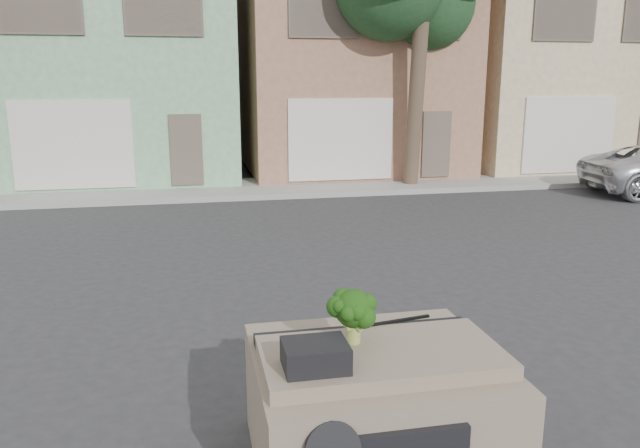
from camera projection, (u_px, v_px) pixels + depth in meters
name	position (u px, v px, depth m)	size (l,w,h in m)	color
ground_plane	(309.00, 329.00, 8.21)	(120.00, 120.00, 0.00)	#303033
sidewalk	(242.00, 189.00, 18.20)	(40.00, 3.00, 0.15)	gray
townhouse_mint	(122.00, 61.00, 20.48)	(7.20, 8.20, 7.55)	#81B385
townhouse_tan	(343.00, 62.00, 21.96)	(7.20, 8.20, 7.55)	#996B52
townhouse_beige	(537.00, 63.00, 23.44)	(7.20, 8.20, 7.55)	beige
tree_near	(418.00, 41.00, 17.57)	(4.40, 4.00, 8.50)	#1D3F20
car_dashboard	(375.00, 405.00, 5.22)	(2.00, 1.80, 1.12)	#7B6C5A
instrument_hump	(315.00, 356.00, 4.62)	(0.48, 0.38, 0.20)	black
wiper_arm	(394.00, 321.00, 5.51)	(0.70, 0.03, 0.02)	black
broccoli	(354.00, 316.00, 5.04)	(0.38, 0.38, 0.46)	#14340B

